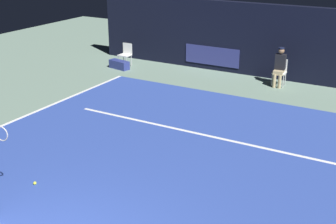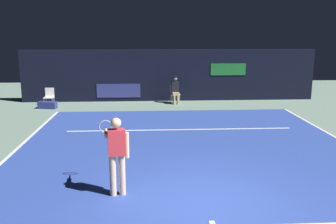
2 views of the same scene
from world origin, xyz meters
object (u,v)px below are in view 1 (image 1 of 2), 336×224
object	(u,v)px
courtside_chair_near	(126,53)
tennis_ball	(35,183)
equipment_bag	(119,65)
line_judge_on_chair	(280,66)

from	to	relation	value
courtside_chair_near	tennis_ball	size ratio (longest dim) A/B	12.94
equipment_bag	tennis_ball	bearing A→B (deg)	-54.28
courtside_chair_near	equipment_bag	distance (m)	0.60
line_judge_on_chair	tennis_ball	world-z (taller)	line_judge_on_chair
line_judge_on_chair	equipment_bag	world-z (taller)	line_judge_on_chair
tennis_ball	courtside_chair_near	bearing A→B (deg)	113.30
line_judge_on_chair	courtside_chair_near	distance (m)	6.03
tennis_ball	equipment_bag	world-z (taller)	equipment_bag
line_judge_on_chair	tennis_ball	size ratio (longest dim) A/B	19.41
tennis_ball	line_judge_on_chair	bearing A→B (deg)	75.98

